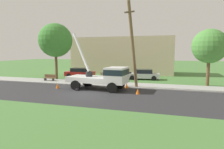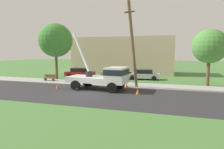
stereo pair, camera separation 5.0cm
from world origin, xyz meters
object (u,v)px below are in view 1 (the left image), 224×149
(parked_sedan_silver, at_px, (143,74))
(traffic_cone_behind, at_px, (58,86))
(parked_sedan_red, at_px, (80,73))
(roadside_tree_near, at_px, (55,40))
(roadside_tree_far, at_px, (209,46))
(parked_sedan_tan, at_px, (117,73))
(leaning_utility_pole, at_px, (133,45))
(traffic_cone_ahead, at_px, (138,91))
(traffic_cone_curbside, at_px, (127,85))
(park_bench, at_px, (49,78))
(utility_truck, at_px, (105,76))

(parked_sedan_silver, bearing_deg, traffic_cone_behind, -129.91)
(parked_sedan_red, xyz_separation_m, roadside_tree_near, (-2.20, -2.92, 4.72))
(parked_sedan_red, relative_size, roadside_tree_far, 0.70)
(traffic_cone_behind, relative_size, parked_sedan_tan, 0.13)
(parked_sedan_red, bearing_deg, roadside_tree_near, -126.99)
(parked_sedan_silver, bearing_deg, parked_sedan_tan, 179.87)
(leaning_utility_pole, bearing_deg, traffic_cone_ahead, -67.23)
(traffic_cone_curbside, height_order, parked_sedan_silver, parked_sedan_silver)
(roadside_tree_far, bearing_deg, parked_sedan_red, 171.44)
(traffic_cone_curbside, height_order, roadside_tree_near, roadside_tree_near)
(parked_sedan_tan, distance_m, roadside_tree_far, 12.60)
(traffic_cone_curbside, distance_m, parked_sedan_red, 11.08)
(parked_sedan_silver, distance_m, roadside_tree_near, 13.15)
(traffic_cone_behind, distance_m, roadside_tree_near, 8.89)
(roadside_tree_near, bearing_deg, traffic_cone_ahead, -27.15)
(parked_sedan_red, bearing_deg, traffic_cone_behind, -78.88)
(traffic_cone_ahead, bearing_deg, park_bench, 160.33)
(parked_sedan_tan, bearing_deg, parked_sedan_red, -175.85)
(leaning_utility_pole, relative_size, roadside_tree_near, 1.14)
(park_bench, distance_m, roadside_tree_far, 19.87)
(traffic_cone_behind, xyz_separation_m, parked_sedan_tan, (3.94, 9.39, 0.43))
(parked_sedan_tan, height_order, roadside_tree_near, roadside_tree_near)
(traffic_cone_behind, xyz_separation_m, traffic_cone_curbside, (7.02, 2.25, 0.00))
(parked_sedan_tan, xyz_separation_m, parked_sedan_silver, (3.91, -0.01, 0.00))
(traffic_cone_curbside, relative_size, parked_sedan_silver, 0.12)
(parked_sedan_red, xyz_separation_m, parked_sedan_tan, (5.70, 0.41, 0.00))
(leaning_utility_pole, bearing_deg, utility_truck, -155.18)
(leaning_utility_pole, height_order, park_bench, leaning_utility_pole)
(traffic_cone_behind, xyz_separation_m, park_bench, (-3.75, 4.02, 0.18))
(leaning_utility_pole, bearing_deg, roadside_tree_far, 29.50)
(park_bench, bearing_deg, roadside_tree_near, 96.14)
(utility_truck, relative_size, park_bench, 4.21)
(utility_truck, height_order, traffic_cone_behind, utility_truck)
(parked_sedan_tan, bearing_deg, roadside_tree_far, -14.57)
(utility_truck, xyz_separation_m, roadside_tree_far, (10.49, 5.66, 3.07))
(utility_truck, bearing_deg, roadside_tree_near, 149.40)
(utility_truck, relative_size, leaning_utility_pole, 0.76)
(utility_truck, distance_m, traffic_cone_behind, 5.26)
(leaning_utility_pole, height_order, parked_sedan_red, leaning_utility_pole)
(leaning_utility_pole, bearing_deg, traffic_cone_curbside, 153.17)
(traffic_cone_curbside, distance_m, roadside_tree_far, 10.38)
(parked_sedan_silver, bearing_deg, traffic_cone_curbside, -96.58)
(utility_truck, distance_m, roadside_tree_far, 12.31)
(roadside_tree_near, height_order, roadside_tree_far, roadside_tree_near)
(traffic_cone_curbside, bearing_deg, utility_truck, -141.45)
(traffic_cone_ahead, relative_size, traffic_cone_curbside, 1.00)
(parked_sedan_silver, bearing_deg, leaning_utility_pole, -91.18)
(traffic_cone_ahead, height_order, roadside_tree_far, roadside_tree_far)
(utility_truck, relative_size, parked_sedan_red, 1.49)
(parked_sedan_silver, xyz_separation_m, park_bench, (-11.59, -5.37, -0.25))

